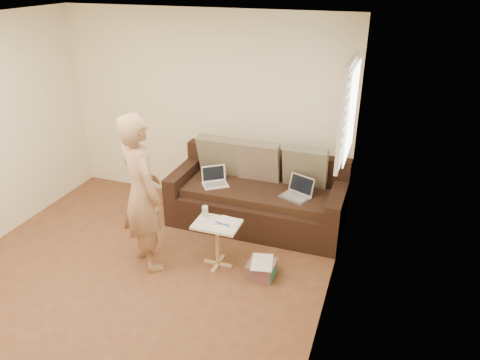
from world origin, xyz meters
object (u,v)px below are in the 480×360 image
at_px(laptop_silver, 295,198).
at_px(striped_box, 262,269).
at_px(drinking_glass, 205,211).
at_px(laptop_white, 215,185).
at_px(person, 142,193).
at_px(side_table, 217,244).
at_px(sofa, 257,194).

distance_m(laptop_silver, striped_box, 1.03).
height_order(laptop_silver, drinking_glass, drinking_glass).
bearing_deg(drinking_glass, laptop_silver, 43.66).
relative_size(laptop_silver, laptop_white, 1.10).
bearing_deg(person, drinking_glass, -115.56).
relative_size(side_table, drinking_glass, 4.53).
height_order(laptop_silver, laptop_white, same).
height_order(side_table, striped_box, side_table).
bearing_deg(side_table, person, -163.51).
height_order(person, side_table, person).
relative_size(person, side_table, 3.28).
bearing_deg(laptop_white, drinking_glass, -111.89).
distance_m(person, drinking_glass, 0.72).
bearing_deg(side_table, drinking_glass, 151.28).
bearing_deg(side_table, sofa, 81.97).
xyz_separation_m(laptop_silver, person, (-1.41, -1.12, 0.37)).
relative_size(person, drinking_glass, 14.82).
distance_m(laptop_silver, person, 1.83).
xyz_separation_m(sofa, drinking_glass, (-0.32, -0.91, 0.18)).
height_order(sofa, drinking_glass, sofa).
xyz_separation_m(sofa, person, (-0.90, -1.23, 0.46)).
distance_m(sofa, laptop_white, 0.55).
relative_size(drinking_glass, striped_box, 0.41).
bearing_deg(laptop_white, side_table, -102.94).
distance_m(laptop_silver, laptop_white, 1.03).
relative_size(laptop_white, person, 0.18).
bearing_deg(sofa, laptop_silver, -12.73).
relative_size(laptop_silver, drinking_glass, 2.88).
relative_size(person, striped_box, 6.12).
bearing_deg(laptop_silver, side_table, -103.13).
distance_m(drinking_glass, striped_box, 0.88).
bearing_deg(drinking_glass, person, -150.74).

